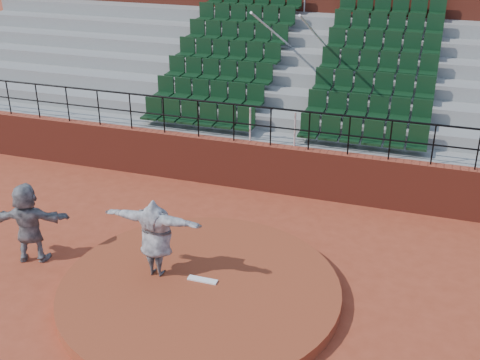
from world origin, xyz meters
name	(u,v)px	position (x,y,z in m)	size (l,w,h in m)	color
ground	(200,295)	(0.00, 0.00, 0.00)	(90.00, 90.00, 0.00)	#983A22
pitchers_mound	(200,290)	(0.00, 0.00, 0.12)	(5.50, 5.50, 0.25)	brown
pitching_rubber	(203,280)	(0.00, 0.15, 0.27)	(0.60, 0.15, 0.03)	white
boundary_wall	(270,168)	(0.00, 5.00, 0.65)	(24.00, 0.30, 1.30)	maroon
wall_railing	(271,118)	(0.00, 5.00, 2.03)	(24.04, 0.05, 1.03)	black
seating_deck	(302,100)	(0.00, 8.65, 1.44)	(24.00, 5.97, 4.63)	gray
press_box_facade	(330,10)	(0.00, 12.60, 3.55)	(24.00, 3.00, 7.10)	maroon
pitcher	(156,237)	(-0.95, 0.12, 1.07)	(2.03, 0.55, 1.65)	black
fielder	(29,223)	(-3.90, 0.10, 0.89)	(1.66, 0.53, 1.79)	black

